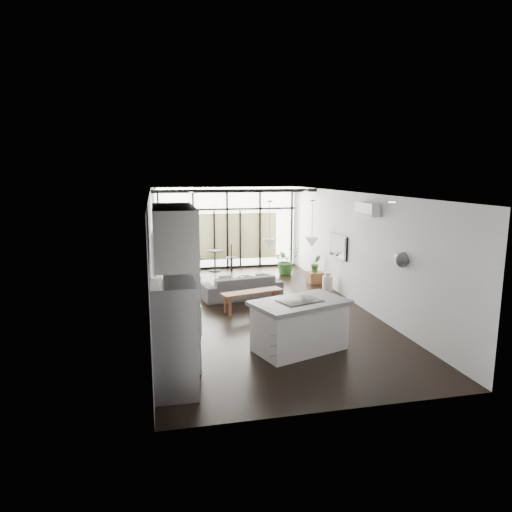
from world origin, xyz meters
name	(u,v)px	position (x,y,z in m)	size (l,w,h in m)	color
floor	(259,308)	(0.00, 0.00, 0.00)	(5.00, 10.00, 0.00)	black
ceiling	(259,193)	(0.00, 0.00, 2.80)	(5.00, 10.00, 0.00)	white
wall_left	(152,256)	(-2.50, 0.00, 1.40)	(0.02, 10.00, 2.80)	silver
wall_right	(356,248)	(2.50, 0.00, 1.40)	(0.02, 10.00, 2.80)	silver
wall_back	(227,228)	(0.00, 5.00, 1.40)	(5.00, 0.02, 2.80)	silver
wall_front	(341,315)	(0.00, -5.00, 1.40)	(5.00, 0.02, 2.80)	silver
glazing	(227,228)	(0.00, 4.88, 1.40)	(5.00, 0.20, 2.80)	black
skylight	(231,189)	(0.00, 4.00, 2.77)	(4.70, 1.90, 0.06)	white
neighbour_building	(227,237)	(0.00, 4.95, 1.10)	(3.50, 0.02, 1.60)	beige
island	(299,325)	(0.16, -2.75, 0.47)	(1.74, 1.03, 0.95)	silver
cooktop	(300,301)	(0.16, -2.75, 0.96)	(0.76, 0.51, 0.01)	black
fridge	(174,339)	(-2.18, -3.95, 0.85)	(0.66, 0.82, 1.70)	#A1A2A6
appliance_column	(182,307)	(-2.02, -3.15, 1.10)	(0.57, 0.60, 2.20)	silver
upper_cabinets	(174,235)	(-2.12, -3.50, 2.35)	(0.62, 1.75, 0.86)	silver
pendant_left	(270,244)	(-0.40, -2.65, 2.02)	(0.26, 0.26, 0.18)	white
pendant_right	(312,242)	(0.40, -2.65, 2.02)	(0.26, 0.26, 0.18)	white
sofa	(242,283)	(-0.23, 1.04, 0.41)	(2.10, 0.61, 0.82)	#4C4C4F
console_bench	(252,301)	(-0.20, -0.17, 0.24)	(1.52, 0.38, 0.49)	brown
pouf	(245,281)	(0.07, 2.13, 0.18)	(0.44, 0.44, 0.36)	beige
crate	(315,277)	(2.25, 2.18, 0.16)	(0.43, 0.43, 0.33)	brown
plant_tall	(286,263)	(1.71, 3.51, 0.36)	(0.83, 0.92, 0.72)	#2D5E24
plant_crate	(316,268)	(2.25, 2.18, 0.44)	(0.29, 0.53, 0.23)	#2D5E24
milk_can	(328,282)	(2.23, 1.13, 0.28)	(0.28, 0.28, 0.55)	silver
bistro_set	(215,259)	(-0.49, 4.51, 0.40)	(1.68, 0.67, 0.81)	black
tv	(338,246)	(2.46, 1.00, 1.30)	(0.05, 1.10, 0.65)	black
ac_unit	(367,209)	(2.38, -0.80, 2.45)	(0.22, 0.90, 0.30)	silver
framed_art	(153,253)	(-2.47, -0.50, 1.55)	(0.04, 0.70, 0.90)	black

